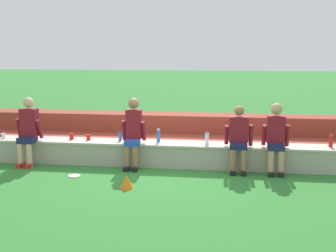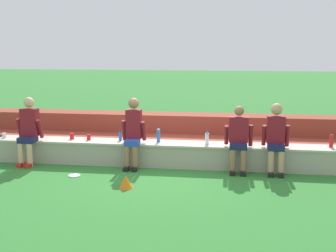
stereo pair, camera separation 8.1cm
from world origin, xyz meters
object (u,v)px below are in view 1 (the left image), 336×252
Objects in this scene: water_bottle_mid_right at (207,138)px; sports_cone at (127,182)px; plastic_cup_right_end at (3,136)px; frisbee at (74,176)px; person_left_of_center at (133,131)px; water_bottle_mid_left at (158,136)px; person_right_of_center at (276,136)px; person_center at (239,137)px; plastic_cup_left_end at (72,136)px; water_bottle_near_left at (331,141)px; plastic_cup_middle at (88,137)px; person_far_left at (28,129)px; water_bottle_center_gap at (120,136)px.

water_bottle_mid_right reaches higher than sports_cone.
frisbee is (1.92, -0.98, -0.53)m from plastic_cup_right_end.
frisbee is 0.96× the size of sports_cone.
person_left_of_center is 5.12× the size of water_bottle_mid_left.
sports_cone is (-2.62, -1.35, -0.61)m from person_right_of_center.
plastic_cup_left_end is (-3.49, 0.33, -0.14)m from person_center.
person_left_of_center is 2.79m from person_right_of_center.
water_bottle_mid_right is 2.41m from water_bottle_near_left.
frisbee is (-1.44, -1.06, -0.60)m from water_bottle_mid_left.
plastic_cup_middle is 0.53× the size of frisbee.
person_right_of_center reaches higher than water_bottle_mid_left.
water_bottle_near_left is at bearing 0.00° from plastic_cup_left_end.
plastic_cup_right_end is 0.48× the size of frisbee.
plastic_cup_right_end is at bearing -178.74° from water_bottle_mid_left.
person_far_left is at bearing -178.74° from person_left_of_center.
person_right_of_center is 5.53× the size of water_bottle_mid_right.
person_left_of_center reaches higher than frisbee.
person_center is at bearing 13.68° from frisbee.
plastic_cup_left_end is 1.27m from frisbee.
sports_cone reaches higher than frisbee.
person_far_left is at bearing 151.31° from sports_cone.
person_left_of_center reaches higher than person_far_left.
person_center is at bearing -177.87° from person_right_of_center.
person_far_left reaches higher than water_bottle_center_gap.
person_center is 10.17× the size of plastic_cup_left_end.
plastic_cup_middle is (-3.11, 0.29, -0.14)m from person_center.
person_far_left is 11.80× the size of plastic_cup_middle.
plastic_cup_right_end is (-0.69, 0.26, -0.20)m from person_far_left.
water_bottle_near_left is at bearing 0.74° from plastic_cup_right_end.
water_bottle_near_left is (2.41, 0.08, 0.00)m from water_bottle_mid_right.
plastic_cup_left_end is at bearing 3.36° from plastic_cup_right_end.
plastic_cup_right_end reaches higher than frisbee.
person_left_of_center reaches higher than water_bottle_center_gap.
person_right_of_center is 5.77× the size of sports_cone.
plastic_cup_left_end is at bearing 167.86° from person_left_of_center.
water_bottle_near_left is 1.07× the size of sports_cone.
person_far_left reaches higher than sports_cone.
person_right_of_center is 3.01m from sports_cone.
person_center is 1.65m from water_bottle_mid_left.
person_left_of_center is at bearing 97.25° from sports_cone.
plastic_cup_middle is 2.05m from sports_cone.
person_center is at bearing -10.89° from water_bottle_mid_left.
water_bottle_near_left is 3.41m from water_bottle_mid_left.
person_left_of_center is at bearing 38.31° from frisbee.
plastic_cup_middle is at bearing 126.46° from sports_cone.
plastic_cup_left_end is at bearing -180.00° from water_bottle_near_left.
person_right_of_center is (4.99, 0.05, -0.01)m from person_far_left.
person_right_of_center is at bearing -9.31° from water_bottle_mid_right.
plastic_cup_middle is at bearing -179.10° from water_bottle_mid_left.
frisbee is at bearing -166.32° from person_center.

